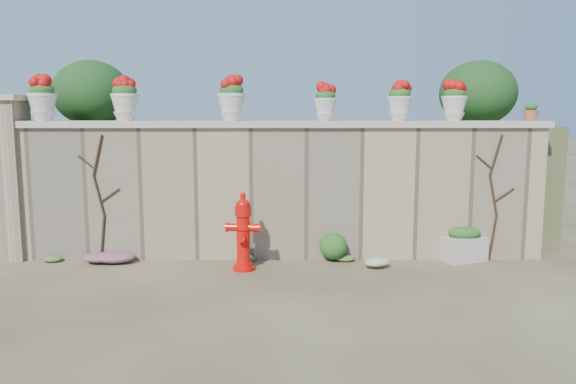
{
  "coord_description": "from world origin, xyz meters",
  "views": [
    {
      "loc": [
        0.07,
        -6.7,
        2.23
      ],
      "look_at": [
        0.14,
        1.4,
        1.07
      ],
      "focal_mm": 35.0,
      "sensor_mm": 36.0,
      "label": 1
    }
  ],
  "objects_px": {
    "urn_pot_0": "(42,99)",
    "planter_box": "(464,245)",
    "terracotta_pot": "(531,113)",
    "fire_hydrant": "(243,231)"
  },
  "relations": [
    {
      "from": "fire_hydrant",
      "to": "urn_pot_0",
      "type": "height_order",
      "value": "urn_pot_0"
    },
    {
      "from": "fire_hydrant",
      "to": "urn_pot_0",
      "type": "distance_m",
      "value": 3.64
    },
    {
      "from": "terracotta_pot",
      "to": "fire_hydrant",
      "type": "bearing_deg",
      "value": -170.27
    },
    {
      "from": "planter_box",
      "to": "terracotta_pot",
      "type": "bearing_deg",
      "value": -6.46
    },
    {
      "from": "fire_hydrant",
      "to": "planter_box",
      "type": "distance_m",
      "value": 3.35
    },
    {
      "from": "fire_hydrant",
      "to": "urn_pot_0",
      "type": "xyz_separation_m",
      "value": [
        -3.03,
        0.74,
        1.87
      ]
    },
    {
      "from": "fire_hydrant",
      "to": "terracotta_pot",
      "type": "xyz_separation_m",
      "value": [
        4.3,
        0.74,
        1.66
      ]
    },
    {
      "from": "planter_box",
      "to": "urn_pot_0",
      "type": "xyz_separation_m",
      "value": [
        -6.33,
        0.25,
        2.18
      ]
    },
    {
      "from": "urn_pot_0",
      "to": "planter_box",
      "type": "bearing_deg",
      "value": -2.26
    },
    {
      "from": "fire_hydrant",
      "to": "terracotta_pot",
      "type": "height_order",
      "value": "terracotta_pot"
    }
  ]
}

